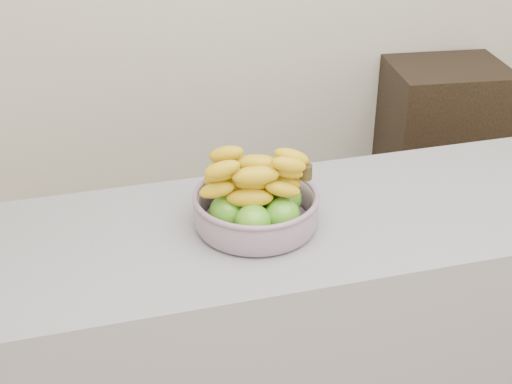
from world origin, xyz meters
TOP-DOWN VIEW (x-y plane):
  - counter at (0.00, 0.75)m, footprint 2.00×0.60m
  - cabinet at (0.82, 1.78)m, footprint 0.53×0.44m
  - fruit_bowl at (-0.31, 0.75)m, footprint 0.33×0.33m

SIDE VIEW (x-z plane):
  - cabinet at x=0.82m, z-range 0.00..0.88m
  - counter at x=0.00m, z-range 0.00..0.90m
  - fruit_bowl at x=-0.31m, z-range 0.86..1.07m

